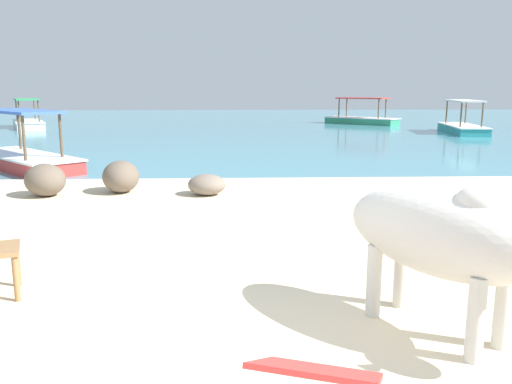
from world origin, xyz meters
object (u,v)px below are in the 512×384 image
(cow, at_px, (445,235))
(boat_teal, at_px, (463,126))
(boat_white, at_px, (28,122))
(boat_red, at_px, (23,156))
(boat_green, at_px, (362,118))

(cow, bearing_deg, boat_teal, 122.88)
(boat_white, distance_m, boat_red, 13.11)
(cow, height_order, boat_red, boat_red)
(boat_white, xyz_separation_m, boat_green, (15.55, 2.00, 0.00))
(boat_white, height_order, boat_green, same)
(boat_white, relative_size, boat_green, 1.09)
(boat_teal, xyz_separation_m, boat_green, (-2.72, 5.52, 0.00))
(boat_white, relative_size, boat_red, 1.10)
(cow, xyz_separation_m, boat_teal, (7.54, 17.10, -0.48))
(boat_white, bearing_deg, boat_green, 72.78)
(boat_red, height_order, boat_green, same)
(boat_green, bearing_deg, cow, -60.61)
(cow, height_order, boat_white, boat_white)
(boat_teal, relative_size, boat_green, 1.08)
(boat_white, xyz_separation_m, boat_red, (4.57, -12.29, 0.00))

